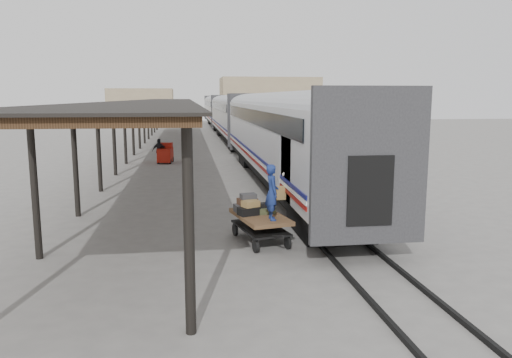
{
  "coord_description": "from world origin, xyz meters",
  "views": [
    {
      "loc": [
        -1.33,
        -15.87,
        4.38
      ],
      "look_at": [
        0.88,
        0.32,
        1.7
      ],
      "focal_mm": 35.0,
      "sensor_mm": 36.0,
      "label": 1
    }
  ],
  "objects_px": {
    "luggage_tug": "(165,154)",
    "pedestrian": "(159,151)",
    "porter": "(272,192)",
    "baggage_cart": "(260,221)"
  },
  "relations": [
    {
      "from": "luggage_tug",
      "to": "pedestrian",
      "type": "bearing_deg",
      "value": -174.87
    },
    {
      "from": "porter",
      "to": "pedestrian",
      "type": "distance_m",
      "value": 20.51
    },
    {
      "from": "baggage_cart",
      "to": "pedestrian",
      "type": "relative_size",
      "value": 1.59
    },
    {
      "from": "baggage_cart",
      "to": "porter",
      "type": "height_order",
      "value": "porter"
    },
    {
      "from": "luggage_tug",
      "to": "porter",
      "type": "bearing_deg",
      "value": -72.36
    },
    {
      "from": "baggage_cart",
      "to": "porter",
      "type": "distance_m",
      "value": 1.24
    },
    {
      "from": "baggage_cart",
      "to": "pedestrian",
      "type": "height_order",
      "value": "pedestrian"
    },
    {
      "from": "porter",
      "to": "pedestrian",
      "type": "bearing_deg",
      "value": 8.58
    },
    {
      "from": "porter",
      "to": "pedestrian",
      "type": "height_order",
      "value": "porter"
    },
    {
      "from": "baggage_cart",
      "to": "pedestrian",
      "type": "bearing_deg",
      "value": 89.47
    }
  ]
}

